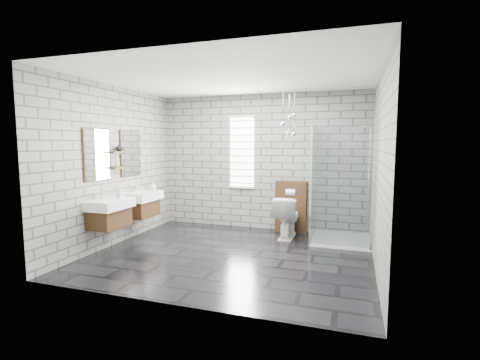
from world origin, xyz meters
The scene contains 20 objects.
floor centered at (0.00, 0.00, -0.01)m, with size 4.20×3.60×0.02m, color black.
ceiling centered at (0.00, 0.00, 2.71)m, with size 4.20×3.60×0.02m, color white.
wall_back centered at (0.00, 1.81, 1.35)m, with size 4.20×0.02×2.70m, color gray.
wall_front centered at (0.00, -1.81, 1.35)m, with size 4.20×0.02×2.70m, color gray.
wall_left centered at (-2.11, 0.00, 1.35)m, with size 0.02×3.60×2.70m, color gray.
wall_right centered at (2.11, 0.00, 1.35)m, with size 0.02×3.60×2.70m, color gray.
vanity_left centered at (-1.91, -0.47, 0.76)m, with size 0.47×0.70×1.57m.
vanity_right centered at (-1.91, 0.41, 0.76)m, with size 0.47×0.70×1.57m.
shelf_lower centered at (-2.03, -0.05, 1.32)m, with size 0.14×0.30×0.03m, color #412814.
shelf_upper centered at (-2.03, -0.05, 1.58)m, with size 0.14×0.30×0.03m, color #412814.
window centered at (-0.40, 1.78, 1.55)m, with size 0.56×0.05×1.48m.
cistern_panel centered at (0.64, 1.70, 0.50)m, with size 0.60×0.20×1.00m, color #412814.
flush_plate centered at (0.64, 1.60, 0.80)m, with size 0.18×0.01×0.12m, color silver.
shower_enclosure centered at (1.50, 1.18, 0.50)m, with size 1.00×1.00×2.03m.
pendant_cluster centered at (0.65, 1.38, 2.08)m, with size 0.28×0.26×0.84m.
toilet centered at (0.64, 1.28, 0.38)m, with size 0.43×0.75×0.76m, color white.
soap_bottle_a centered at (-1.82, -0.27, 0.95)m, with size 0.09×0.09×0.20m, color #B2B2B2.
soap_bottle_b centered at (-1.81, 0.70, 0.93)m, with size 0.12×0.12×0.16m, color #B2B2B2.
soap_bottle_c centered at (-2.02, -0.05, 1.43)m, with size 0.07×0.07×0.18m, color #B2B2B2.
vase centered at (-2.02, 0.01, 1.66)m, with size 0.13×0.13×0.13m, color #B2B2B2.
Camera 1 is at (1.77, -4.97, 1.73)m, focal length 26.00 mm.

